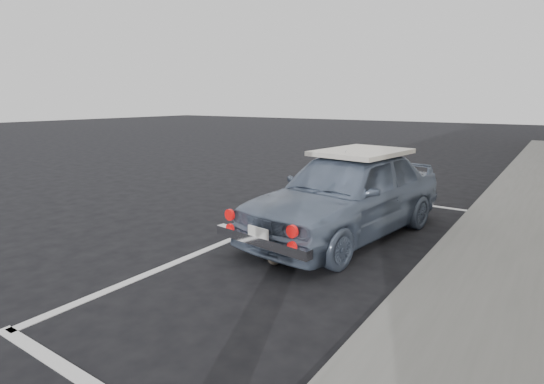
{
  "coord_description": "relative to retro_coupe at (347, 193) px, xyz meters",
  "views": [
    {
      "loc": [
        3.06,
        -2.02,
        2.07
      ],
      "look_at": [
        -0.36,
        2.96,
        0.75
      ],
      "focal_mm": 28.0,
      "sensor_mm": 36.0,
      "label": 1
    }
  ],
  "objects": [
    {
      "name": "pline_front",
      "position": [
        0.09,
        2.64,
        -0.67
      ],
      "size": [
        3.0,
        0.12,
        0.01
      ],
      "primitive_type": "cube",
      "color": "silver",
      "rests_on": "ground"
    },
    {
      "name": "pline_side",
      "position": [
        -1.31,
        -0.86,
        -0.67
      ],
      "size": [
        0.12,
        7.0,
        0.01
      ],
      "primitive_type": "cube",
      "color": "silver",
      "rests_on": "ground"
    },
    {
      "name": "retro_coupe",
      "position": [
        0.0,
        0.0,
        0.0
      ],
      "size": [
        2.09,
        4.1,
        1.34
      ],
      "rotation": [
        0.0,
        0.0,
        -0.14
      ],
      "color": "slate",
      "rests_on": "ground"
    },
    {
      "name": "ground",
      "position": [
        -0.41,
        -3.86,
        -0.68
      ],
      "size": [
        80.0,
        80.0,
        0.0
      ],
      "primitive_type": "plane",
      "color": "black",
      "rests_on": "ground"
    },
    {
      "name": "cat",
      "position": [
        -0.22,
        -1.63,
        -0.57
      ],
      "size": [
        0.26,
        0.41,
        0.22
      ],
      "rotation": [
        0.0,
        0.0,
        0.3
      ],
      "color": "#675D4E",
      "rests_on": "ground"
    }
  ]
}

